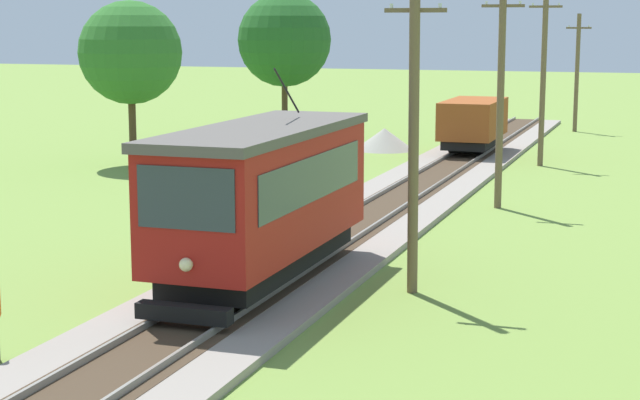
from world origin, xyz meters
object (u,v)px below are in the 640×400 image
at_px(utility_pole_near_tram, 414,131).
at_px(tree_left_near, 130,53).
at_px(red_tram, 263,196).
at_px(tree_right_near, 284,40).
at_px(utility_pole_far, 543,74).
at_px(gravel_pile, 384,139).
at_px(freight_car, 473,123).
at_px(utility_pole_distant, 577,71).
at_px(utility_pole_mid, 501,92).

bearing_deg(utility_pole_near_tram, tree_left_near, 134.07).
xyz_separation_m(red_tram, tree_right_near, (-11.04, 30.38, 3.06)).
distance_m(utility_pole_near_tram, utility_pole_far, 23.09).
bearing_deg(tree_right_near, red_tram, -70.02).
xyz_separation_m(red_tram, utility_pole_near_tram, (3.41, 0.65, 1.56)).
distance_m(utility_pole_near_tram, gravel_pile, 27.73).
xyz_separation_m(red_tram, gravel_pile, (-4.55, 27.02, -1.65)).
height_order(freight_car, gravel_pile, freight_car).
bearing_deg(utility_pole_distant, red_tram, -94.98).
xyz_separation_m(gravel_pile, tree_right_near, (-6.50, 3.37, 4.72)).
relative_size(utility_pole_near_tram, utility_pole_mid, 0.96).
relative_size(utility_pole_near_tram, gravel_pile, 2.47).
relative_size(freight_car, tree_left_near, 0.73).
xyz_separation_m(red_tram, utility_pole_distant, (3.41, 39.12, 1.24)).
distance_m(red_tram, tree_left_near, 22.63).
height_order(utility_pole_near_tram, tree_left_near, utility_pole_near_tram).
height_order(utility_pole_far, tree_right_near, utility_pole_far).
distance_m(utility_pole_mid, tree_right_near, 23.00).
bearing_deg(gravel_pile, red_tram, -80.44).
height_order(freight_car, tree_left_near, tree_left_near).
distance_m(freight_car, tree_right_near, 12.44).
distance_m(utility_pole_mid, tree_left_near, 17.72).
distance_m(utility_pole_near_tram, utility_pole_distant, 38.47).
relative_size(utility_pole_mid, gravel_pile, 2.58).
bearing_deg(freight_car, tree_left_near, -149.24).
bearing_deg(utility_pole_far, tree_left_near, -161.23).
height_order(red_tram, utility_pole_distant, utility_pole_distant).
bearing_deg(utility_pole_distant, utility_pole_near_tram, -90.00).
distance_m(utility_pole_near_tram, utility_pole_mid, 11.90).
distance_m(utility_pole_mid, utility_pole_distant, 26.57).
bearing_deg(utility_pole_near_tram, tree_right_near, 115.93).
height_order(utility_pole_distant, tree_left_near, tree_left_near).
height_order(utility_pole_near_tram, utility_pole_distant, utility_pole_near_tram).
bearing_deg(utility_pole_near_tram, utility_pole_distant, 90.00).
bearing_deg(utility_pole_far, gravel_pile, 157.63).
relative_size(freight_car, utility_pole_distant, 0.78).
distance_m(gravel_pile, tree_left_near, 13.35).
height_order(freight_car, utility_pole_near_tram, utility_pole_near_tram).
distance_m(utility_pole_mid, gravel_pile, 16.85).
bearing_deg(red_tram, utility_pole_near_tram, 10.77).
height_order(utility_pole_mid, tree_right_near, tree_right_near).
height_order(utility_pole_near_tram, gravel_pile, utility_pole_near_tram).
relative_size(freight_car, utility_pole_far, 0.67).
distance_m(red_tram, utility_pole_mid, 13.12).
relative_size(gravel_pile, tree_left_near, 0.42).
bearing_deg(utility_pole_distant, tree_left_near, -128.57).
bearing_deg(utility_pole_far, red_tram, -98.18).
height_order(utility_pole_distant, gravel_pile, utility_pole_distant).
xyz_separation_m(utility_pole_distant, tree_left_near, (-16.82, -21.09, 1.45)).
bearing_deg(freight_car, tree_right_near, 158.36).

